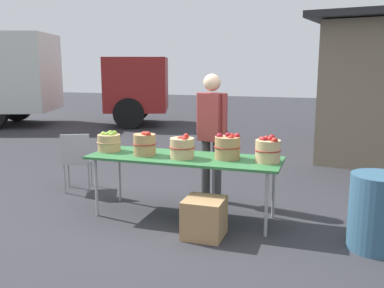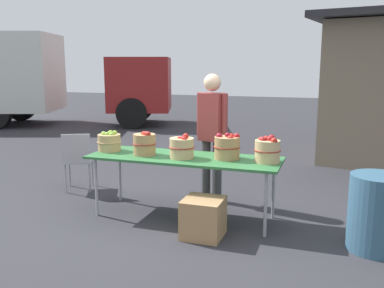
{
  "view_description": "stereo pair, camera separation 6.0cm",
  "coord_description": "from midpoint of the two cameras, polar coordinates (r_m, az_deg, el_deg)",
  "views": [
    {
      "loc": [
        1.6,
        -4.62,
        1.82
      ],
      "look_at": [
        0.0,
        0.3,
        0.85
      ],
      "focal_mm": 39.33,
      "sensor_mm": 36.0,
      "label": 1
    },
    {
      "loc": [
        1.66,
        -4.6,
        1.82
      ],
      "look_at": [
        0.0,
        0.3,
        0.85
      ],
      "focal_mm": 39.33,
      "sensor_mm": 36.0,
      "label": 2
    }
  ],
  "objects": [
    {
      "name": "apple_basket_red_3",
      "position": [
        4.77,
        9.9,
        -0.8
      ],
      "size": [
        0.3,
        0.3,
        0.3
      ],
      "color": "tan",
      "rests_on": "market_table"
    },
    {
      "name": "produce_crate",
      "position": [
        4.58,
        1.29,
        -9.97
      ],
      "size": [
        0.42,
        0.42,
        0.42
      ],
      "primitive_type": "cube",
      "color": "#A87F51",
      "rests_on": "ground"
    },
    {
      "name": "apple_basket_green_0",
      "position": [
        5.42,
        -11.49,
        0.3
      ],
      "size": [
        0.31,
        0.31,
        0.26
      ],
      "color": "tan",
      "rests_on": "market_table"
    },
    {
      "name": "vendor_adult",
      "position": [
        5.58,
        2.37,
        2.25
      ],
      "size": [
        0.44,
        0.29,
        1.71
      ],
      "rotation": [
        0.0,
        0.0,
        2.91
      ],
      "color": "#3F3F3F",
      "rests_on": "ground"
    },
    {
      "name": "apple_basket_red_1",
      "position": [
        4.91,
        -1.68,
        -0.47
      ],
      "size": [
        0.3,
        0.3,
        0.29
      ],
      "color": "tan",
      "rests_on": "market_table"
    },
    {
      "name": "box_truck",
      "position": [
        14.0,
        -22.53,
        8.49
      ],
      "size": [
        7.98,
        4.55,
        2.75
      ],
      "rotation": [
        0.0,
        0.0,
        0.33
      ],
      "color": "silver",
      "rests_on": "ground"
    },
    {
      "name": "ground_plane",
      "position": [
        5.22,
        -1.37,
        -9.8
      ],
      "size": [
        40.0,
        40.0,
        0.0
      ],
      "primitive_type": "plane",
      "color": "#2D2D33"
    },
    {
      "name": "apple_basket_red_0",
      "position": [
        5.11,
        -6.77,
        0.02
      ],
      "size": [
        0.29,
        0.29,
        0.3
      ],
      "color": "#A87F51",
      "rests_on": "market_table"
    },
    {
      "name": "apple_basket_red_2",
      "position": [
        4.88,
        4.49,
        -0.39
      ],
      "size": [
        0.31,
        0.31,
        0.31
      ],
      "color": "#A87F51",
      "rests_on": "market_table"
    },
    {
      "name": "market_table",
      "position": [
        5.01,
        -1.4,
        -2.18
      ],
      "size": [
        2.3,
        0.76,
        0.75
      ],
      "color": "#2D6B38",
      "rests_on": "ground"
    },
    {
      "name": "trash_barrel",
      "position": [
        4.6,
        23.47,
        -8.48
      ],
      "size": [
        0.55,
        0.55,
        0.77
      ],
      "primitive_type": "cylinder",
      "color": "#335972",
      "rests_on": "ground"
    },
    {
      "name": "folding_chair",
      "position": [
        6.34,
        -15.62,
        -1.72
      ],
      "size": [
        0.53,
        0.53,
        0.86
      ],
      "rotation": [
        0.0,
        0.0,
        3.58
      ],
      "color": "#99999E",
      "rests_on": "ground"
    }
  ]
}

